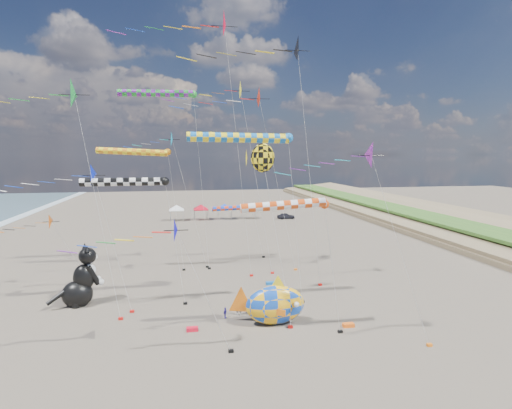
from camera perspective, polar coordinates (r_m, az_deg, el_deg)
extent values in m
plane|color=brown|center=(27.51, 1.45, -22.57)|extent=(260.00, 260.00, 0.00)
cone|color=#FFF322|center=(44.64, -1.31, 15.92)|extent=(2.06, 2.20, 2.27)
cylinder|color=#B2B2B2|center=(44.51, 0.59, 2.75)|extent=(2.95, 0.02, 20.45)
cube|color=black|center=(46.70, 2.36, -9.71)|extent=(0.36, 0.24, 0.20)
cone|color=#0D92C7|center=(47.47, -11.20, 9.12)|extent=(1.82, 1.95, 2.01)
cylinder|color=#B2B2B2|center=(47.83, -9.04, -0.08)|extent=(3.25, 0.02, 15.39)
cube|color=black|center=(49.42, -6.98, -8.80)|extent=(0.36, 0.24, 0.20)
cone|color=red|center=(45.77, 1.29, 15.14)|extent=(2.55, 2.73, 2.82)
cylinder|color=#B2B2B2|center=(45.90, 3.56, 2.59)|extent=(3.80, 0.02, 20.01)
cube|color=black|center=(48.20, 5.68, -9.20)|extent=(0.36, 0.24, 0.20)
cone|color=#0E0AC3|center=(26.52, -7.54, -3.49)|extent=(1.64, 1.76, 1.81)
cylinder|color=#B2B2B2|center=(27.73, -5.52, -12.38)|extent=(1.79, 0.02, 8.77)
cube|color=black|center=(29.52, -3.60, -20.17)|extent=(0.36, 0.24, 0.20)
cone|color=purple|center=(28.11, 19.66, 6.71)|extent=(1.88, 2.01, 2.07)
cylinder|color=#B2B2B2|center=(29.72, 21.70, -6.65)|extent=(3.12, 0.02, 13.63)
cube|color=black|center=(32.72, 23.53, -17.91)|extent=(0.36, 0.24, 0.20)
cone|color=black|center=(41.46, 6.72, 20.79)|extent=(2.50, 2.68, 2.76)
cylinder|color=#B2B2B2|center=(40.67, 7.98, 4.38)|extent=(2.26, 0.02, 23.45)
cube|color=black|center=(43.18, 9.14, -11.22)|extent=(0.36, 0.24, 0.20)
cone|color=#D55813|center=(45.75, -26.31, -1.94)|extent=(1.62, 1.74, 1.79)
cylinder|color=#B2B2B2|center=(46.04, -24.41, -6.22)|extent=(2.78, 0.02, 7.01)
cube|color=black|center=(46.60, -22.52, -10.30)|extent=(0.36, 0.24, 0.20)
cone|color=#0A1EBB|center=(35.31, -21.36, 3.91)|extent=(1.94, 2.08, 2.14)
cylinder|color=#B2B2B2|center=(35.92, -19.29, -5.58)|extent=(2.10, 0.02, 11.95)
cube|color=black|center=(37.48, -17.29, -14.36)|extent=(0.36, 0.24, 0.20)
cone|color=red|center=(45.29, -4.34, 24.29)|extent=(2.88, 3.08, 3.17)
cylinder|color=#B2B2B2|center=(43.44, -2.42, 6.96)|extent=(2.68, 0.02, 27.00)
cube|color=black|center=(45.71, -0.66, -10.08)|extent=(0.36, 0.24, 0.20)
cone|color=#179336|center=(34.38, -23.96, 14.34)|extent=(2.35, 2.52, 2.59)
cylinder|color=#B2B2B2|center=(34.12, -21.29, -0.90)|extent=(2.34, 0.02, 18.30)
cube|color=black|center=(36.25, -18.76, -15.18)|extent=(0.36, 0.24, 0.20)
cylinder|color=green|center=(47.22, -14.12, 15.16)|extent=(8.23, 0.79, 0.79)
sphere|color=green|center=(47.19, -8.95, 15.29)|extent=(0.83, 0.83, 0.83)
cylinder|color=#B2B2B2|center=(46.86, -7.79, 2.87)|extent=(1.52, 0.02, 20.40)
cube|color=black|center=(48.70, -6.69, -9.04)|extent=(0.36, 0.24, 0.20)
cylinder|color=#EC3C10|center=(51.68, -3.41, -0.50)|extent=(5.27, 0.60, 0.60)
sphere|color=#EC3C10|center=(52.08, -0.53, -0.43)|extent=(0.63, 0.63, 0.63)
cylinder|color=#B2B2B2|center=(52.77, 0.28, -4.05)|extent=(1.52, 0.02, 6.78)
cube|color=black|center=(53.65, 1.07, -7.47)|extent=(0.36, 0.24, 0.20)
cylinder|color=black|center=(36.11, -18.42, 3.09)|extent=(6.99, 0.70, 0.70)
sphere|color=black|center=(35.81, -12.86, 3.24)|extent=(0.73, 0.73, 0.73)
cylinder|color=#B2B2B2|center=(36.60, -11.44, -5.59)|extent=(1.52, 0.02, 11.31)
cube|color=black|center=(38.19, -10.07, -13.73)|extent=(0.36, 0.24, 0.20)
cylinder|color=#D3440E|center=(28.68, 3.94, -0.10)|extent=(6.21, 0.66, 0.66)
sphere|color=#D3440E|center=(29.61, 9.76, 0.05)|extent=(0.70, 0.70, 0.70)
cylinder|color=#B2B2B2|center=(30.89, 10.88, -9.19)|extent=(1.52, 0.02, 10.03)
cube|color=black|center=(32.87, 11.94, -17.33)|extent=(0.36, 0.24, 0.20)
cylinder|color=orange|center=(46.99, -17.25, 7.20)|extent=(7.75, 0.74, 0.74)
sphere|color=orange|center=(46.73, -12.49, 7.36)|extent=(0.77, 0.77, 0.77)
cylinder|color=#B2B2B2|center=(47.18, -11.35, -1.12)|extent=(1.52, 0.02, 13.95)
cube|color=black|center=(48.63, -10.26, -9.13)|extent=(0.36, 0.24, 0.20)
cylinder|color=blue|center=(34.52, -2.50, 9.52)|extent=(8.76, 0.83, 0.83)
sphere|color=blue|center=(35.42, 4.63, 9.44)|extent=(0.87, 0.87, 0.87)
cylinder|color=#B2B2B2|center=(36.11, 5.66, -2.62)|extent=(1.52, 0.02, 15.07)
cube|color=black|center=(38.29, 6.62, -13.61)|extent=(0.36, 0.24, 0.20)
ellipsoid|color=yellow|center=(36.66, 0.98, 6.67)|extent=(2.20, 0.40, 2.64)
cone|color=yellow|center=(36.39, -1.35, 6.66)|extent=(0.12, 1.80, 1.80)
cylinder|color=#B2B2B2|center=(36.58, 2.81, -3.85)|extent=(2.03, 2.03, 13.34)
cube|color=black|center=(37.70, 4.64, -13.92)|extent=(0.36, 0.24, 0.20)
ellipsoid|color=#1246B7|center=(33.18, 2.76, -14.13)|extent=(5.20, 3.37, 3.22)
cone|color=orange|center=(32.68, -2.16, -14.47)|extent=(2.28, 0.87, 2.36)
cone|color=yellow|center=(32.68, 3.15, -11.46)|extent=(1.66, 0.65, 1.72)
cylinder|color=#B2B2B2|center=(33.40, 4.94, -15.98)|extent=(0.34, 1.04, 1.09)
cube|color=red|center=(33.10, 4.93, -17.02)|extent=(0.36, 0.24, 0.20)
imported|color=slate|center=(35.15, -2.45, -14.25)|extent=(0.60, 0.40, 1.64)
imported|color=#1F7322|center=(35.15, 0.01, -14.59)|extent=(0.74, 0.68, 1.24)
imported|color=#2F249E|center=(34.72, -4.42, -15.16)|extent=(0.47, 0.59, 0.93)
cube|color=blue|center=(42.92, 2.06, -11.17)|extent=(0.90, 0.44, 0.30)
cube|color=red|center=(32.86, -9.09, -17.18)|extent=(0.90, 0.44, 0.30)
cube|color=black|center=(37.88, 0.00, -13.71)|extent=(0.90, 0.44, 0.30)
cube|color=orange|center=(33.97, 13.06, -16.44)|extent=(0.90, 0.44, 0.30)
cube|color=white|center=(84.13, -11.28, -0.77)|extent=(3.00, 3.00, 0.15)
pyramid|color=white|center=(83.99, -11.30, -0.06)|extent=(4.20, 4.20, 1.00)
cylinder|color=#999999|center=(83.03, -12.17, -1.70)|extent=(0.08, 0.08, 2.20)
cylinder|color=#999999|center=(83.00, -10.37, -1.66)|extent=(0.08, 0.08, 2.20)
cylinder|color=#999999|center=(85.60, -12.13, -1.44)|extent=(0.08, 0.08, 2.20)
cylinder|color=#999999|center=(85.57, -10.39, -1.40)|extent=(0.08, 0.08, 2.20)
cube|color=red|center=(84.22, -7.88, -0.69)|extent=(3.00, 3.00, 0.15)
pyramid|color=red|center=(84.09, -7.89, 0.02)|extent=(4.20, 4.20, 1.00)
cylinder|color=#999999|center=(83.05, -8.72, -1.62)|extent=(0.08, 0.08, 2.20)
cylinder|color=#999999|center=(83.18, -6.93, -1.58)|extent=(0.08, 0.08, 2.20)
cylinder|color=#999999|center=(85.62, -8.78, -1.36)|extent=(0.08, 0.08, 2.20)
cylinder|color=#999999|center=(85.74, -7.04, -1.32)|extent=(0.08, 0.08, 2.20)
cube|color=blue|center=(84.61, -4.50, -0.61)|extent=(3.00, 3.00, 0.15)
pyramid|color=blue|center=(84.48, -4.50, 0.10)|extent=(4.20, 4.20, 1.00)
cylinder|color=#999999|center=(83.37, -5.28, -1.53)|extent=(0.08, 0.08, 2.20)
cylinder|color=#999999|center=(83.65, -3.51, -1.49)|extent=(0.08, 0.08, 2.20)
cylinder|color=#999999|center=(85.93, -5.45, -1.28)|extent=(0.08, 0.08, 2.20)
cylinder|color=#999999|center=(86.20, -3.72, -1.23)|extent=(0.08, 0.08, 2.20)
cube|color=white|center=(85.30, -1.16, -0.53)|extent=(3.00, 3.00, 0.15)
pyramid|color=white|center=(85.16, -1.16, 0.17)|extent=(4.20, 4.20, 1.00)
cylinder|color=#999999|center=(83.98, -1.88, -1.44)|extent=(0.08, 0.08, 2.20)
cylinder|color=#999999|center=(84.42, -0.14, -1.39)|extent=(0.08, 0.08, 2.20)
cylinder|color=#999999|center=(86.52, -2.15, -1.19)|extent=(0.08, 0.08, 2.20)
cylinder|color=#999999|center=(86.95, -0.45, -1.14)|extent=(0.08, 0.08, 2.20)
imported|color=#26262D|center=(85.26, 4.30, -1.65)|extent=(3.74, 1.53, 1.27)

